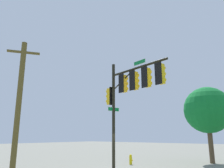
{
  "coord_description": "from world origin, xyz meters",
  "views": [
    {
      "loc": [
        8.98,
        -11.32,
        2.38
      ],
      "look_at": [
        -0.45,
        0.4,
        5.92
      ],
      "focal_mm": 35.36,
      "sensor_mm": 36.0,
      "label": 1
    }
  ],
  "objects_px": {
    "signal_pole_assembly": "(129,91)",
    "utility_pole": "(18,106)",
    "fire_hydrant": "(131,159)",
    "tree_mid": "(207,110)"
  },
  "relations": [
    {
      "from": "signal_pole_assembly",
      "to": "utility_pole",
      "type": "height_order",
      "value": "utility_pole"
    },
    {
      "from": "signal_pole_assembly",
      "to": "fire_hydrant",
      "type": "distance_m",
      "value": 7.98
    },
    {
      "from": "signal_pole_assembly",
      "to": "tree_mid",
      "type": "distance_m",
      "value": 10.64
    },
    {
      "from": "fire_hydrant",
      "to": "tree_mid",
      "type": "xyz_separation_m",
      "value": [
        5.22,
        5.15,
        4.29
      ]
    },
    {
      "from": "fire_hydrant",
      "to": "tree_mid",
      "type": "height_order",
      "value": "tree_mid"
    },
    {
      "from": "utility_pole",
      "to": "fire_hydrant",
      "type": "distance_m",
      "value": 10.81
    },
    {
      "from": "signal_pole_assembly",
      "to": "tree_mid",
      "type": "bearing_deg",
      "value": 81.39
    },
    {
      "from": "tree_mid",
      "to": "signal_pole_assembly",
      "type": "bearing_deg",
      "value": -98.61
    },
    {
      "from": "signal_pole_assembly",
      "to": "tree_mid",
      "type": "relative_size",
      "value": 1.04
    },
    {
      "from": "signal_pole_assembly",
      "to": "fire_hydrant",
      "type": "bearing_deg",
      "value": 124.11
    }
  ]
}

